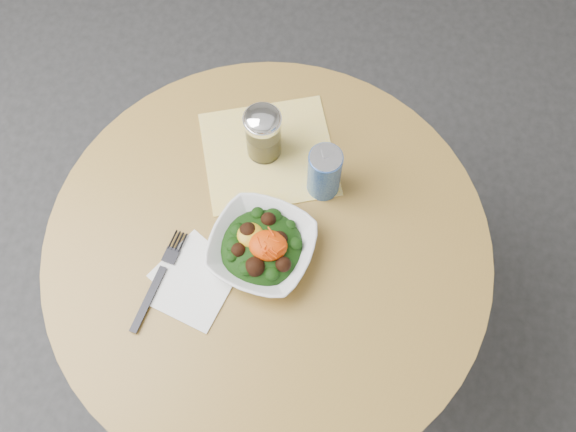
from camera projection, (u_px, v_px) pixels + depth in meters
The scene contains 8 objects.
ground at pixel (275, 333), 1.97m from camera, with size 6.00×6.00×0.00m, color #2C2C2E.
table at pixel (270, 277), 1.46m from camera, with size 0.90×0.90×0.75m.
cloth_napkin at pixel (269, 154), 1.36m from camera, with size 0.27×0.25×0.00m, color yellow.
paper_napkins at pixel (194, 281), 1.25m from camera, with size 0.18×0.21×0.00m.
salad_bowl at pixel (262, 247), 1.25m from camera, with size 0.25×0.25×0.08m.
fork at pixel (160, 277), 1.25m from camera, with size 0.07×0.22×0.00m.
spice_shaker at pixel (263, 134), 1.30m from camera, with size 0.08×0.08×0.14m.
beverage_can at pixel (324, 172), 1.27m from camera, with size 0.07×0.07×0.13m.
Camera 1 is at (0.10, -0.45, 1.95)m, focal length 40.00 mm.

